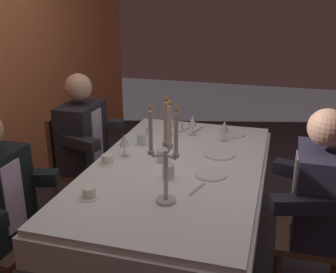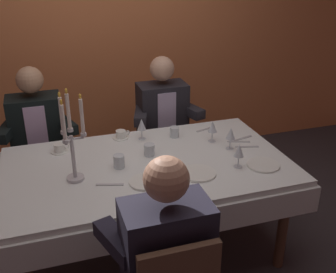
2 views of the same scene
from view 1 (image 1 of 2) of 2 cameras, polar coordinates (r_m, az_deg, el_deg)
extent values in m
plane|color=#332F32|center=(3.07, 1.07, -16.88)|extent=(12.00, 12.00, 0.00)
cube|color=white|center=(2.70, 1.17, -4.53)|extent=(1.90, 1.10, 0.04)
cube|color=white|center=(2.75, 1.15, -6.62)|extent=(1.94, 1.14, 0.18)
cylinder|color=brown|center=(3.54, 11.36, -5.37)|extent=(0.07, 0.07, 0.70)
cylinder|color=brown|center=(3.69, -2.06, -3.92)|extent=(0.07, 0.07, 0.70)
cylinder|color=silver|center=(2.25, -0.30, -8.95)|extent=(0.11, 0.11, 0.02)
cylinder|color=silver|center=(2.18, -0.31, -5.49)|extent=(0.02, 0.02, 0.28)
cylinder|color=silver|center=(2.11, -0.32, -1.08)|extent=(0.04, 0.04, 0.02)
cylinder|color=white|center=(2.07, -0.32, 1.94)|extent=(0.02, 0.02, 0.21)
ellipsoid|color=yellow|center=(2.04, -0.33, 5.26)|extent=(0.02, 0.02, 0.03)
cylinder|color=silver|center=(2.17, -0.04, -2.22)|extent=(0.07, 0.01, 0.01)
cylinder|color=silver|center=(2.20, 0.23, -1.38)|extent=(0.04, 0.04, 0.02)
cylinder|color=white|center=(2.16, 0.24, 1.52)|extent=(0.02, 0.02, 0.21)
ellipsoid|color=yellow|center=(2.12, 0.24, 4.70)|extent=(0.02, 0.02, 0.03)
cylinder|color=silver|center=(2.13, -1.29, -2.67)|extent=(0.05, 0.07, 0.01)
cylinder|color=silver|center=(2.11, -2.29, -2.27)|extent=(0.04, 0.04, 0.02)
cylinder|color=white|center=(2.07, -2.33, 0.73)|extent=(0.02, 0.02, 0.21)
ellipsoid|color=yellow|center=(2.03, -2.38, 4.03)|extent=(0.02, 0.02, 0.03)
cylinder|color=silver|center=(2.11, 0.39, -2.86)|extent=(0.05, 0.07, 0.01)
cylinder|color=silver|center=(2.08, 1.12, -2.63)|extent=(0.04, 0.04, 0.02)
cylinder|color=white|center=(2.04, 1.14, 0.41)|extent=(0.02, 0.02, 0.21)
ellipsoid|color=yellow|center=(2.00, 1.17, 3.76)|extent=(0.02, 0.02, 0.03)
cylinder|color=white|center=(3.31, 8.94, 0.38)|extent=(0.22, 0.22, 0.01)
cylinder|color=white|center=(2.89, 7.22, -2.43)|extent=(0.23, 0.23, 0.01)
cylinder|color=white|center=(2.57, 5.99, -5.29)|extent=(0.20, 0.20, 0.01)
cylinder|color=silver|center=(3.16, 7.83, -0.60)|extent=(0.06, 0.06, 0.00)
cylinder|color=silver|center=(3.15, 7.87, 0.07)|extent=(0.01, 0.01, 0.07)
cone|color=silver|center=(3.12, 7.94, 1.46)|extent=(0.07, 0.07, 0.08)
cylinder|color=maroon|center=(3.13, 7.91, 1.03)|extent=(0.04, 0.04, 0.03)
cylinder|color=silver|center=(3.23, 0.45, 0.07)|extent=(0.06, 0.06, 0.00)
cylinder|color=silver|center=(3.22, 0.45, 0.73)|extent=(0.01, 0.01, 0.07)
cone|color=silver|center=(3.20, 0.46, 2.08)|extent=(0.07, 0.07, 0.08)
cylinder|color=#E0D172|center=(3.20, 0.45, 1.67)|extent=(0.04, 0.04, 0.03)
cylinder|color=silver|center=(3.27, 3.42, 0.23)|extent=(0.06, 0.06, 0.00)
cylinder|color=silver|center=(3.25, 3.44, 0.89)|extent=(0.01, 0.01, 0.07)
cone|color=silver|center=(3.23, 3.46, 2.23)|extent=(0.07, 0.07, 0.08)
cylinder|color=silver|center=(2.86, -6.06, -2.74)|extent=(0.06, 0.06, 0.00)
cylinder|color=silver|center=(2.85, -6.09, -2.01)|extent=(0.01, 0.01, 0.07)
cone|color=silver|center=(2.82, -6.15, -0.50)|extent=(0.07, 0.07, 0.08)
cylinder|color=silver|center=(2.51, -0.06, -4.93)|extent=(0.07, 0.07, 0.09)
cylinder|color=silver|center=(2.74, -0.82, -2.74)|extent=(0.07, 0.07, 0.08)
cylinder|color=silver|center=(3.05, -3.71, -0.45)|extent=(0.07, 0.07, 0.08)
cylinder|color=white|center=(2.34, -10.95, -8.30)|extent=(0.12, 0.12, 0.01)
cylinder|color=white|center=(2.33, -11.00, -7.64)|extent=(0.08, 0.08, 0.05)
torus|color=white|center=(2.37, -10.47, -7.05)|extent=(0.04, 0.01, 0.04)
cylinder|color=white|center=(2.76, -8.47, -3.70)|extent=(0.12, 0.12, 0.01)
cylinder|color=white|center=(2.75, -8.51, -3.11)|extent=(0.08, 0.08, 0.05)
torus|color=white|center=(2.79, -8.09, -2.68)|extent=(0.04, 0.01, 0.04)
cube|color=#B7B7BC|center=(3.39, 2.51, 0.99)|extent=(0.17, 0.07, 0.01)
cube|color=#B7B7BC|center=(2.39, 4.10, -7.38)|extent=(0.17, 0.07, 0.01)
cube|color=#B7B7BC|center=(3.33, -2.99, 0.63)|extent=(0.17, 0.07, 0.01)
cube|color=#B7B7BC|center=(3.45, 1.99, 1.36)|extent=(0.17, 0.06, 0.01)
cube|color=#B7B7BC|center=(3.38, 4.19, 0.93)|extent=(0.17, 0.06, 0.01)
cylinder|color=brown|center=(2.80, -16.42, -16.52)|extent=(0.04, 0.04, 0.42)
cylinder|color=brown|center=(2.99, -22.50, -14.80)|extent=(0.04, 0.04, 0.42)
cube|color=brown|center=(2.65, -22.39, -13.58)|extent=(0.42, 0.42, 0.04)
cube|color=#C4A6CE|center=(2.42, -20.82, -7.93)|extent=(0.16, 0.01, 0.40)
cube|color=black|center=(2.59, -18.66, -5.52)|extent=(0.19, 0.34, 0.08)
cylinder|color=brown|center=(2.91, 15.19, -14.87)|extent=(0.04, 0.04, 0.42)
cylinder|color=brown|center=(2.94, 22.44, -15.38)|extent=(0.04, 0.04, 0.42)
cube|color=brown|center=(2.65, 19.52, -13.23)|extent=(0.42, 0.42, 0.04)
cube|color=#211E2D|center=(2.51, 20.28, -7.63)|extent=(0.42, 0.26, 0.54)
cube|color=white|center=(2.48, 17.25, -6.76)|extent=(0.16, 0.01, 0.40)
sphere|color=tan|center=(2.36, 21.43, 1.17)|extent=(0.21, 0.21, 0.21)
cube|color=#211E2D|center=(2.68, 17.98, -4.59)|extent=(0.19, 0.34, 0.08)
cube|color=#211E2D|center=(2.29, 18.20, -9.01)|extent=(0.19, 0.34, 0.08)
cylinder|color=brown|center=(3.32, -9.95, -9.81)|extent=(0.04, 0.04, 0.42)
cylinder|color=brown|center=(3.61, -7.50, -7.14)|extent=(0.04, 0.04, 0.42)
cylinder|color=brown|center=(3.48, -15.38, -8.80)|extent=(0.04, 0.04, 0.42)
cylinder|color=brown|center=(3.75, -12.59, -6.35)|extent=(0.04, 0.04, 0.42)
cube|color=brown|center=(3.44, -11.61, -4.57)|extent=(0.42, 0.42, 0.04)
cube|color=brown|center=(3.43, -14.71, -0.51)|extent=(0.38, 0.04, 0.44)
cube|color=#222128|center=(3.33, -11.95, -0.02)|extent=(0.42, 0.26, 0.54)
cube|color=#BEAED2|center=(3.26, -9.88, 0.26)|extent=(0.16, 0.01, 0.40)
sphere|color=tan|center=(3.22, -12.46, 6.79)|extent=(0.21, 0.21, 0.21)
cube|color=#222128|center=(3.09, -12.21, -0.82)|extent=(0.19, 0.34, 0.08)
cube|color=#222128|center=(3.46, -8.87, 1.64)|extent=(0.19, 0.34, 0.08)
camera|label=2|loc=(2.50, 63.72, 14.45)|focal=43.97mm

